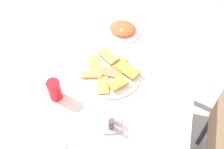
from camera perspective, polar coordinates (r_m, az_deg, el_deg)
The scene contains 9 objects.
ground_plane at distance 2.25m, azimuth 0.05°, elevation -12.13°, with size 6.00×6.00×0.00m, color #A9ADA8.
dining_table at distance 1.65m, azimuth 0.06°, elevation -2.72°, with size 1.12×0.85×0.77m.
pide_platter at distance 1.58m, azimuth -0.22°, elevation 0.31°, with size 0.31×0.31×0.04m.
salad_plate_greens at distance 1.78m, azimuth 2.00°, elevation 8.54°, with size 0.21×0.21×0.04m.
soda_can at distance 1.49m, azimuth -10.81°, elevation -2.87°, with size 0.07×0.07×0.12m, color red.
paper_napkin at distance 1.44m, azimuth -8.89°, elevation -10.84°, with size 0.15×0.15×0.00m, color white.
fork at distance 1.44m, azimuth -9.60°, elevation -10.61°, with size 0.19×0.01×0.01m, color silver.
spoon at distance 1.43m, azimuth -8.22°, elevation -10.94°, with size 0.18×0.02×0.01m, color silver.
condiment_caddy at distance 1.42m, azimuth -0.02°, elevation -9.24°, with size 0.11×0.11×0.08m.
Camera 1 is at (0.87, 0.19, 2.07)m, focal length 48.33 mm.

